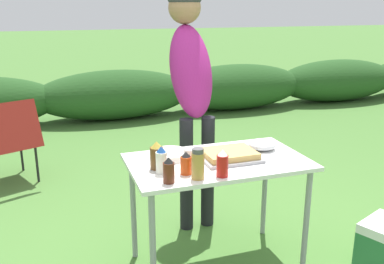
% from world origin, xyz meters
% --- Properties ---
extents(ground_plane, '(60.00, 60.00, 0.00)m').
position_xyz_m(ground_plane, '(0.00, 0.00, 0.00)').
color(ground_plane, '#477533').
extents(shrub_hedge, '(14.40, 0.90, 0.74)m').
position_xyz_m(shrub_hedge, '(0.00, 4.08, 0.37)').
color(shrub_hedge, '#234C1E').
rests_on(shrub_hedge, ground).
extents(folding_table, '(1.10, 0.64, 0.74)m').
position_xyz_m(folding_table, '(0.00, 0.00, 0.66)').
color(folding_table, silver).
rests_on(folding_table, ground).
extents(food_tray, '(0.36, 0.29, 0.06)m').
position_xyz_m(food_tray, '(0.07, -0.01, 0.77)').
color(food_tray, '#9E9EA3').
rests_on(food_tray, folding_table).
extents(plate_stack, '(0.25, 0.25, 0.04)m').
position_xyz_m(plate_stack, '(-0.27, 0.14, 0.76)').
color(plate_stack, white).
rests_on(plate_stack, folding_table).
extents(mixing_bowl, '(0.18, 0.18, 0.07)m').
position_xyz_m(mixing_bowl, '(0.36, 0.10, 0.77)').
color(mixing_bowl, silver).
rests_on(mixing_bowl, folding_table).
extents(paper_cup_stack, '(0.08, 0.08, 0.11)m').
position_xyz_m(paper_cup_stack, '(-0.19, -0.04, 0.79)').
color(paper_cup_stack, white).
rests_on(paper_cup_stack, folding_table).
extents(mayo_bottle, '(0.06, 0.06, 0.16)m').
position_xyz_m(mayo_bottle, '(-0.38, -0.09, 0.82)').
color(mayo_bottle, silver).
rests_on(mayo_bottle, folding_table).
extents(bbq_sauce_bottle, '(0.06, 0.06, 0.15)m').
position_xyz_m(bbq_sauce_bottle, '(-0.38, -0.24, 0.81)').
color(bbq_sauce_bottle, '#562314').
rests_on(bbq_sauce_bottle, folding_table).
extents(beer_bottle, '(0.08, 0.08, 0.17)m').
position_xyz_m(beer_bottle, '(-0.39, -0.02, 0.82)').
color(beer_bottle, brown).
rests_on(beer_bottle, folding_table).
extents(ketchup_bottle, '(0.07, 0.07, 0.16)m').
position_xyz_m(ketchup_bottle, '(-0.08, -0.25, 0.82)').
color(ketchup_bottle, red).
rests_on(ketchup_bottle, folding_table).
extents(spice_jar, '(0.07, 0.07, 0.18)m').
position_xyz_m(spice_jar, '(-0.22, -0.24, 0.83)').
color(spice_jar, '#B2893D').
rests_on(spice_jar, folding_table).
extents(hot_sauce_bottle, '(0.06, 0.06, 0.13)m').
position_xyz_m(hot_sauce_bottle, '(-0.26, -0.15, 0.80)').
color(hot_sauce_bottle, '#CC4214').
rests_on(hot_sauce_bottle, folding_table).
extents(standing_person_in_gray_fleece, '(0.33, 0.50, 1.78)m').
position_xyz_m(standing_person_in_gray_fleece, '(0.05, 0.68, 1.17)').
color(standing_person_in_gray_fleece, black).
rests_on(standing_person_in_gray_fleece, ground).
extents(camp_chair_green_behind_table, '(0.65, 0.72, 0.83)m').
position_xyz_m(camp_chair_green_behind_table, '(-1.34, 1.87, 0.47)').
color(camp_chair_green_behind_table, maroon).
rests_on(camp_chair_green_behind_table, ground).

